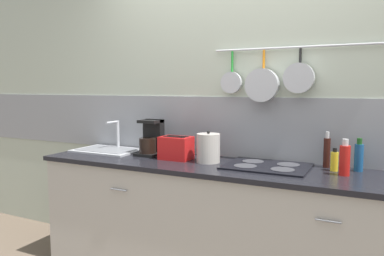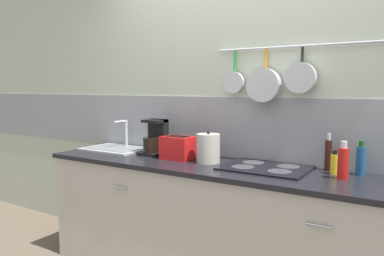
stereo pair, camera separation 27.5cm
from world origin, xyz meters
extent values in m
cube|color=#B2BCA8|center=(0.00, 0.36, 1.30)|extent=(7.20, 0.06, 2.60)
cube|color=gray|center=(0.00, 0.35, 1.13)|extent=(7.20, 0.07, 0.48)
cylinder|color=#B7BABF|center=(0.41, 0.30, 1.73)|extent=(1.25, 0.02, 0.02)
cylinder|color=green|center=(-0.08, 0.30, 1.64)|extent=(0.02, 0.02, 0.16)
cylinder|color=#B7BABF|center=(-0.08, 0.28, 1.48)|extent=(0.16, 0.04, 0.16)
cylinder|color=orange|center=(0.17, 0.30, 1.65)|extent=(0.02, 0.02, 0.14)
cylinder|color=#B7BABF|center=(0.17, 0.27, 1.46)|extent=(0.25, 0.07, 0.25)
cylinder|color=black|center=(0.43, 0.30, 1.67)|extent=(0.02, 0.02, 0.10)
cylinder|color=#B7BABF|center=(0.43, 0.27, 1.51)|extent=(0.21, 0.06, 0.21)
cube|color=#B7B2A8|center=(0.00, 0.00, 0.43)|extent=(2.89, 0.59, 0.86)
cylinder|color=slate|center=(-0.72, -0.31, 0.70)|extent=(0.14, 0.01, 0.01)
cylinder|color=slate|center=(0.72, -0.31, 0.70)|extent=(0.14, 0.01, 0.01)
cube|color=black|center=(0.00, 0.00, 0.88)|extent=(2.93, 0.63, 0.03)
cube|color=#B7BABF|center=(-1.15, 0.10, 0.90)|extent=(0.56, 0.39, 0.01)
cube|color=slate|center=(-1.15, 0.10, 0.91)|extent=(0.48, 0.31, 0.00)
cylinder|color=#B7BABF|center=(-1.15, 0.25, 1.02)|extent=(0.03, 0.03, 0.26)
cylinder|color=#B7BABF|center=(-1.15, 0.17, 1.14)|extent=(0.02, 0.15, 0.02)
cube|color=black|center=(-0.71, 0.09, 0.91)|extent=(0.19, 0.20, 0.02)
cube|color=black|center=(-0.71, 0.16, 1.04)|extent=(0.17, 0.07, 0.29)
cylinder|color=black|center=(-0.71, 0.07, 0.98)|extent=(0.14, 0.14, 0.12)
cube|color=black|center=(-0.71, 0.11, 1.17)|extent=(0.17, 0.15, 0.02)
cube|color=red|center=(-0.44, 0.04, 0.98)|extent=(0.24, 0.17, 0.18)
cube|color=black|center=(-0.44, 0.01, 1.07)|extent=(0.18, 0.03, 0.00)
cube|color=black|center=(-0.44, 0.07, 1.07)|extent=(0.18, 0.03, 0.00)
cube|color=black|center=(-0.56, 0.04, 1.02)|extent=(0.02, 0.02, 0.02)
cylinder|color=beige|center=(-0.17, 0.05, 1.00)|extent=(0.17, 0.17, 0.21)
sphere|color=black|center=(-0.17, 0.05, 1.12)|extent=(0.02, 0.02, 0.02)
cube|color=black|center=(0.27, 0.08, 0.90)|extent=(0.57, 0.45, 0.01)
cylinder|color=#38383D|center=(0.14, -0.01, 0.91)|extent=(0.16, 0.16, 0.00)
cylinder|color=#38383D|center=(0.40, -0.01, 0.91)|extent=(0.16, 0.16, 0.00)
cylinder|color=#38383D|center=(0.14, 0.17, 0.91)|extent=(0.16, 0.16, 0.00)
cylinder|color=#38383D|center=(0.40, 0.17, 0.91)|extent=(0.16, 0.16, 0.00)
cylinder|color=#33140F|center=(0.64, 0.25, 1.00)|extent=(0.05, 0.05, 0.20)
cylinder|color=beige|center=(0.64, 0.25, 1.12)|extent=(0.03, 0.03, 0.04)
cylinder|color=yellow|center=(0.70, 0.16, 0.96)|extent=(0.05, 0.05, 0.13)
cylinder|color=black|center=(0.70, 0.16, 1.03)|extent=(0.03, 0.03, 0.03)
cylinder|color=red|center=(0.77, 0.05, 0.99)|extent=(0.07, 0.07, 0.19)
cylinder|color=beige|center=(0.77, 0.05, 1.10)|extent=(0.04, 0.04, 0.04)
cylinder|color=navy|center=(0.85, 0.22, 0.98)|extent=(0.06, 0.06, 0.18)
cylinder|color=#194C19|center=(0.85, 0.22, 1.09)|extent=(0.03, 0.03, 0.04)
camera|label=1|loc=(0.94, -2.45, 1.45)|focal=35.00mm
camera|label=2|loc=(1.18, -2.32, 1.45)|focal=35.00mm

